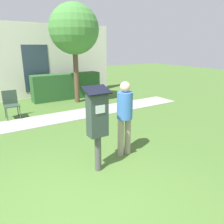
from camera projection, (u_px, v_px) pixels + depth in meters
The scene contains 8 objects.
ground_plane at pixel (81, 208), 3.15m from camera, with size 40.00×40.00×0.00m, color #476B2D.
sidewalk at pixel (22, 124), 6.52m from camera, with size 12.00×1.10×0.02m.
building_facade at pixel (0, 63), 8.85m from camera, with size 10.00×0.26×3.20m.
parking_meter at pixel (97, 119), 3.84m from camera, with size 0.44×0.31×1.59m.
person_standing at pixel (125, 113), 4.46m from camera, with size 0.32×0.32×1.58m.
outdoor_chair_middle at pixel (11, 102), 6.94m from camera, with size 0.44×0.44×0.90m.
hedge_row at pixel (67, 86), 9.58m from camera, with size 2.99×0.60×1.10m.
tree at pixel (74, 30), 8.30m from camera, with size 1.90×1.90×3.82m.
Camera 1 is at (-1.03, -2.44, 2.25)m, focal length 35.00 mm.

